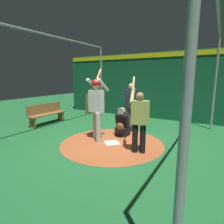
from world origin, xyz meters
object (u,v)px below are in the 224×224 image
catcher (122,125)px  bench (47,114)px  batter (96,103)px  home_plate (112,143)px  umpire (131,105)px  bat_rack (93,103)px  visitor (139,118)px

catcher → bench: (0.18, -3.46, 0.07)m
batter → catcher: size_ratio=2.30×
home_plate → umpire: 1.74m
bat_rack → bench: bat_rack is taller
visitor → bat_rack: bearing=-149.5°
bench → umpire: bearing=103.2°
home_plate → umpire: size_ratio=0.24×
bat_rack → visitor: bearing=47.6°
bat_rack → home_plate: bearing=42.4°
umpire → bench: umpire is taller
home_plate → bench: 3.61m
umpire → bat_rack: 4.15m
visitor → bench: 4.57m
catcher → bat_rack: bearing=-131.4°
batter → visitor: size_ratio=1.13×
batter → umpire: size_ratio=1.27×
umpire → bench: (0.82, -3.48, -0.53)m
umpire → visitor: size_ratio=0.88×
batter → umpire: bearing=160.1°
bat_rack → catcher: bearing=48.6°
visitor → bat_rack: (-4.00, -4.38, -0.42)m
batter → visitor: bearing=80.6°
catcher → bench: bearing=-87.1°
home_plate → bench: bearing=-100.1°
umpire → bat_rack: size_ratio=1.47×
visitor → bench: bearing=-118.0°
batter → bench: size_ratio=1.30×
visitor → catcher: bearing=-152.7°
home_plate → umpire: (-1.44, -0.05, 0.96)m
batter → bat_rack: batter is taller
catcher → batter: bearing=-32.0°
bat_rack → bench: (3.15, -0.09, -0.05)m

